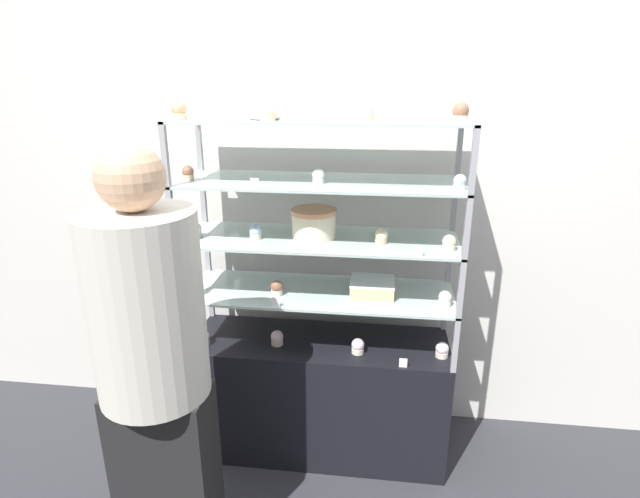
# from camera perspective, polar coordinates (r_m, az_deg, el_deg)

# --- Properties ---
(ground_plane) EXTENTS (20.00, 20.00, 0.00)m
(ground_plane) POSITION_cam_1_polar(r_m,az_deg,el_deg) (2.90, 0.00, -21.40)
(ground_plane) COLOR #2D2D33
(back_wall) EXTENTS (8.00, 0.05, 2.60)m
(back_wall) POSITION_cam_1_polar(r_m,az_deg,el_deg) (2.63, 0.98, 6.30)
(back_wall) COLOR silver
(back_wall) RESTS_ON ground_plane
(display_base) EXTENTS (1.27, 0.43, 0.63)m
(display_base) POSITION_cam_1_polar(r_m,az_deg,el_deg) (2.70, 0.00, -16.28)
(display_base) COLOR black
(display_base) RESTS_ON ground_plane
(display_riser_lower) EXTENTS (1.27, 0.43, 0.27)m
(display_riser_lower) POSITION_cam_1_polar(r_m,az_deg,el_deg) (2.42, 0.00, -5.21)
(display_riser_lower) COLOR #99999E
(display_riser_lower) RESTS_ON display_base
(display_riser_middle) EXTENTS (1.27, 0.43, 0.27)m
(display_riser_middle) POSITION_cam_1_polar(r_m,az_deg,el_deg) (2.32, 0.00, 0.86)
(display_riser_middle) COLOR #99999E
(display_riser_middle) RESTS_ON display_riser_lower
(display_riser_upper) EXTENTS (1.27, 0.43, 0.27)m
(display_riser_upper) POSITION_cam_1_polar(r_m,az_deg,el_deg) (2.25, 0.00, 7.37)
(display_riser_upper) COLOR #99999E
(display_riser_upper) RESTS_ON display_riser_middle
(display_riser_top) EXTENTS (1.27, 0.43, 0.27)m
(display_riser_top) POSITION_cam_1_polar(r_m,az_deg,el_deg) (2.21, 0.00, 14.20)
(display_riser_top) COLOR #99999E
(display_riser_top) RESTS_ON display_riser_upper
(layer_cake_centerpiece) EXTENTS (0.21, 0.21, 0.13)m
(layer_cake_centerpiece) POSITION_cam_1_polar(r_m,az_deg,el_deg) (2.31, -0.72, 2.99)
(layer_cake_centerpiece) COLOR beige
(layer_cake_centerpiece) RESTS_ON display_riser_middle
(sheet_cake_frosted) EXTENTS (0.21, 0.18, 0.07)m
(sheet_cake_frosted) POSITION_cam_1_polar(r_m,az_deg,el_deg) (2.38, 5.99, -4.33)
(sheet_cake_frosted) COLOR #DBBC84
(sheet_cake_frosted) RESTS_ON display_riser_lower
(cupcake_0) EXTENTS (0.06, 0.06, 0.07)m
(cupcake_0) POSITION_cam_1_polar(r_m,az_deg,el_deg) (2.54, -13.17, -9.91)
(cupcake_0) COLOR beige
(cupcake_0) RESTS_ON display_base
(cupcake_1) EXTENTS (0.06, 0.06, 0.07)m
(cupcake_1) POSITION_cam_1_polar(r_m,az_deg,el_deg) (2.49, -4.92, -10.10)
(cupcake_1) COLOR #CCB28C
(cupcake_1) RESTS_ON display_base
(cupcake_2) EXTENTS (0.06, 0.06, 0.07)m
(cupcake_2) POSITION_cam_1_polar(r_m,az_deg,el_deg) (2.42, 4.35, -11.03)
(cupcake_2) COLOR beige
(cupcake_2) RESTS_ON display_base
(cupcake_3) EXTENTS (0.06, 0.06, 0.07)m
(cupcake_3) POSITION_cam_1_polar(r_m,az_deg,el_deg) (2.45, 13.77, -11.15)
(cupcake_3) COLOR beige
(cupcake_3) RESTS_ON display_base
(price_tag_0) EXTENTS (0.04, 0.00, 0.04)m
(price_tag_0) POSITION_cam_1_polar(r_m,az_deg,el_deg) (2.34, 9.49, -12.72)
(price_tag_0) COLOR white
(price_tag_0) RESTS_ON display_base
(cupcake_4) EXTENTS (0.06, 0.06, 0.07)m
(cupcake_4) POSITION_cam_1_polar(r_m,az_deg,el_deg) (2.43, -13.84, -4.29)
(cupcake_4) COLOR white
(cupcake_4) RESTS_ON display_riser_lower
(cupcake_5) EXTENTS (0.06, 0.06, 0.07)m
(cupcake_5) POSITION_cam_1_polar(r_m,az_deg,el_deg) (2.37, -4.95, -4.47)
(cupcake_5) COLOR beige
(cupcake_5) RESTS_ON display_riser_lower
(cupcake_6) EXTENTS (0.06, 0.06, 0.07)m
(cupcake_6) POSITION_cam_1_polar(r_m,az_deg,el_deg) (2.31, 14.08, -5.56)
(cupcake_6) COLOR beige
(cupcake_6) RESTS_ON display_riser_lower
(price_tag_1) EXTENTS (0.04, 0.00, 0.04)m
(price_tag_1) POSITION_cam_1_polar(r_m,az_deg,el_deg) (2.26, -5.07, -6.06)
(price_tag_1) COLOR white
(price_tag_1) RESTS_ON display_riser_lower
(cupcake_7) EXTENTS (0.06, 0.06, 0.07)m
(cupcake_7) POSITION_cam_1_polar(r_m,az_deg,el_deg) (2.39, -14.05, 2.08)
(cupcake_7) COLOR beige
(cupcake_7) RESTS_ON display_riser_middle
(cupcake_8) EXTENTS (0.06, 0.06, 0.07)m
(cupcake_8) POSITION_cam_1_polar(r_m,az_deg,el_deg) (2.32, -7.38, 1.97)
(cupcake_8) COLOR beige
(cupcake_8) RESTS_ON display_riser_middle
(cupcake_9) EXTENTS (0.06, 0.06, 0.07)m
(cupcake_9) POSITION_cam_1_polar(r_m,az_deg,el_deg) (2.25, 7.02, 1.43)
(cupcake_9) COLOR #CCB28C
(cupcake_9) RESTS_ON display_riser_middle
(cupcake_10) EXTENTS (0.06, 0.06, 0.07)m
(cupcake_10) POSITION_cam_1_polar(r_m,az_deg,el_deg) (2.21, 14.53, 0.66)
(cupcake_10) COLOR beige
(cupcake_10) RESTS_ON display_riser_middle
(price_tag_2) EXTENTS (0.04, 0.00, 0.04)m
(price_tag_2) POSITION_cam_1_polar(r_m,az_deg,el_deg) (2.11, 11.16, -0.24)
(price_tag_2) COLOR white
(price_tag_2) RESTS_ON display_riser_middle
(cupcake_11) EXTENTS (0.05, 0.05, 0.07)m
(cupcake_11) POSITION_cam_1_polar(r_m,az_deg,el_deg) (2.34, -14.85, 8.39)
(cupcake_11) COLOR #CCB28C
(cupcake_11) RESTS_ON display_riser_upper
(cupcake_12) EXTENTS (0.05, 0.05, 0.07)m
(cupcake_12) POSITION_cam_1_polar(r_m,az_deg,el_deg) (2.18, -0.26, 8.29)
(cupcake_12) COLOR white
(cupcake_12) RESTS_ON display_riser_upper
(cupcake_13) EXTENTS (0.05, 0.05, 0.07)m
(cupcake_13) POSITION_cam_1_polar(r_m,az_deg,el_deg) (2.13, 15.69, 7.33)
(cupcake_13) COLOR white
(cupcake_13) RESTS_ON display_riser_upper
(price_tag_3) EXTENTS (0.04, 0.00, 0.04)m
(price_tag_3) POSITION_cam_1_polar(r_m,az_deg,el_deg) (2.10, -7.50, 7.46)
(price_tag_3) COLOR white
(price_tag_3) RESTS_ON display_riser_upper
(cupcake_14) EXTENTS (0.07, 0.07, 0.08)m
(cupcake_14) POSITION_cam_1_polar(r_m,az_deg,el_deg) (2.25, -15.83, 14.97)
(cupcake_14) COLOR #CCB28C
(cupcake_14) RESTS_ON display_riser_top
(cupcake_15) EXTENTS (0.07, 0.07, 0.08)m
(cupcake_15) POSITION_cam_1_polar(r_m,az_deg,el_deg) (2.13, -6.01, 15.36)
(cupcake_15) COLOR #CCB28C
(cupcake_15) RESTS_ON display_riser_top
(cupcake_16) EXTENTS (0.07, 0.07, 0.08)m
(cupcake_16) POSITION_cam_1_polar(r_m,az_deg,el_deg) (2.11, 5.32, 15.35)
(cupcake_16) COLOR #CCB28C
(cupcake_16) RESTS_ON display_riser_top
(cupcake_17) EXTENTS (0.07, 0.07, 0.08)m
(cupcake_17) POSITION_cam_1_polar(r_m,az_deg,el_deg) (2.11, 15.75, 14.75)
(cupcake_17) COLOR beige
(cupcake_17) RESTS_ON display_riser_top
(price_tag_4) EXTENTS (0.04, 0.00, 0.04)m
(price_tag_4) POSITION_cam_1_polar(r_m,az_deg,el_deg) (2.00, 8.47, 14.61)
(price_tag_4) COLOR white
(price_tag_4) RESTS_ON display_riser_top
(donut_glazed) EXTENTS (0.15, 0.15, 0.04)m
(donut_glazed) POSITION_cam_1_polar(r_m,az_deg,el_deg) (2.21, -6.31, 15.03)
(donut_glazed) COLOR #EFE5CC
(donut_glazed) RESTS_ON display_riser_top
(customer_figure) EXTENTS (0.39, 0.39, 1.69)m
(customer_figure) POSITION_cam_1_polar(r_m,az_deg,el_deg) (1.94, -18.47, -12.27)
(customer_figure) COLOR black
(customer_figure) RESTS_ON ground_plane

